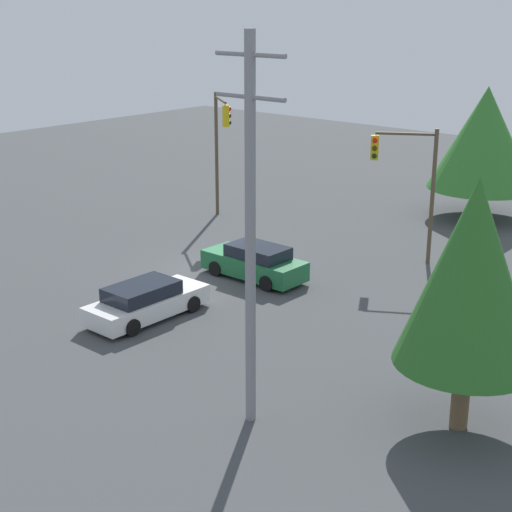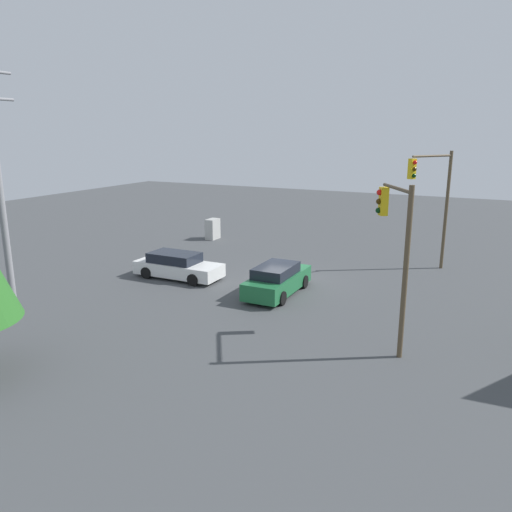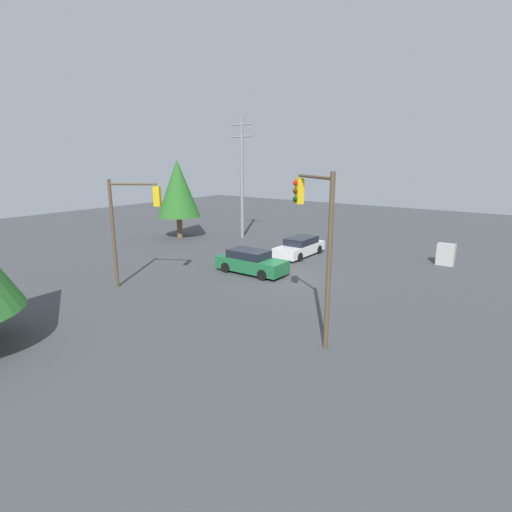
{
  "view_description": "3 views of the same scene",
  "coord_description": "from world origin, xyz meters",
  "px_view_note": "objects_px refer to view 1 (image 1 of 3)",
  "views": [
    {
      "loc": [
        22.25,
        -22.75,
        11.01
      ],
      "look_at": [
        2.89,
        -0.54,
        1.44
      ],
      "focal_mm": 55.0,
      "sensor_mm": 36.0,
      "label": 1
    },
    {
      "loc": [
        22.83,
        9.66,
        7.61
      ],
      "look_at": [
        2.97,
        -0.12,
        2.04
      ],
      "focal_mm": 35.0,
      "sensor_mm": 36.0,
      "label": 2
    },
    {
      "loc": [
        -12.51,
        19.8,
        7.0
      ],
      "look_at": [
        1.68,
        0.29,
        1.09
      ],
      "focal_mm": 28.0,
      "sensor_mm": 36.0,
      "label": 3
    }
  ],
  "objects_px": {
    "sedan_white": "(146,301)",
    "traffic_signal_cross": "(409,173)",
    "traffic_signal_main": "(220,136)",
    "sedan_green": "(255,262)"
  },
  "relations": [
    {
      "from": "sedan_green",
      "to": "traffic_signal_cross",
      "type": "bearing_deg",
      "value": -30.33
    },
    {
      "from": "sedan_green",
      "to": "traffic_signal_cross",
      "type": "distance_m",
      "value": 7.72
    },
    {
      "from": "sedan_green",
      "to": "traffic_signal_main",
      "type": "height_order",
      "value": "traffic_signal_main"
    },
    {
      "from": "sedan_white",
      "to": "traffic_signal_cross",
      "type": "bearing_deg",
      "value": 72.82
    },
    {
      "from": "traffic_signal_cross",
      "to": "traffic_signal_main",
      "type": "bearing_deg",
      "value": -30.45
    },
    {
      "from": "traffic_signal_main",
      "to": "traffic_signal_cross",
      "type": "xyz_separation_m",
      "value": [
        11.02,
        0.15,
        -0.42
      ]
    },
    {
      "from": "sedan_white",
      "to": "traffic_signal_main",
      "type": "xyz_separation_m",
      "value": [
        -7.35,
        11.73,
        3.78
      ]
    },
    {
      "from": "sedan_white",
      "to": "traffic_signal_cross",
      "type": "xyz_separation_m",
      "value": [
        3.67,
        11.87,
        3.36
      ]
    },
    {
      "from": "sedan_green",
      "to": "traffic_signal_cross",
      "type": "xyz_separation_m",
      "value": [
        3.53,
        6.02,
        3.31
      ]
    },
    {
      "from": "sedan_white",
      "to": "traffic_signal_main",
      "type": "height_order",
      "value": "traffic_signal_main"
    }
  ]
}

